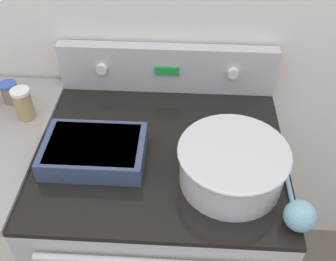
{
  "coord_description": "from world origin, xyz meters",
  "views": [
    {
      "loc": [
        0.07,
        -0.56,
        1.85
      ],
      "look_at": [
        0.02,
        0.37,
        1.0
      ],
      "focal_mm": 42.0,
      "sensor_mm": 36.0,
      "label": 1
    }
  ],
  "objects_px": {
    "mixing_bowl": "(232,163)",
    "casserole_dish": "(94,150)",
    "spice_jar_white_cap": "(24,104)",
    "spice_jar_blue_cap": "(10,92)",
    "ladle": "(299,213)"
  },
  "relations": [
    {
      "from": "casserole_dish",
      "to": "spice_jar_white_cap",
      "type": "height_order",
      "value": "spice_jar_white_cap"
    },
    {
      "from": "spice_jar_blue_cap",
      "to": "ladle",
      "type": "bearing_deg",
      "value": -26.12
    },
    {
      "from": "casserole_dish",
      "to": "spice_jar_blue_cap",
      "type": "xyz_separation_m",
      "value": [
        -0.36,
        0.26,
        0.01
      ]
    },
    {
      "from": "mixing_bowl",
      "to": "spice_jar_white_cap",
      "type": "distance_m",
      "value": 0.74
    },
    {
      "from": "mixing_bowl",
      "to": "spice_jar_white_cap",
      "type": "height_order",
      "value": "mixing_bowl"
    },
    {
      "from": "casserole_dish",
      "to": "spice_jar_blue_cap",
      "type": "height_order",
      "value": "spice_jar_blue_cap"
    },
    {
      "from": "ladle",
      "to": "spice_jar_white_cap",
      "type": "distance_m",
      "value": 0.95
    },
    {
      "from": "ladle",
      "to": "spice_jar_white_cap",
      "type": "bearing_deg",
      "value": 156.3
    },
    {
      "from": "mixing_bowl",
      "to": "ladle",
      "type": "height_order",
      "value": "mixing_bowl"
    },
    {
      "from": "mixing_bowl",
      "to": "casserole_dish",
      "type": "relative_size",
      "value": 1.02
    },
    {
      "from": "mixing_bowl",
      "to": "spice_jar_blue_cap",
      "type": "relative_size",
      "value": 4.13
    },
    {
      "from": "mixing_bowl",
      "to": "casserole_dish",
      "type": "bearing_deg",
      "value": 171.27
    },
    {
      "from": "mixing_bowl",
      "to": "ladle",
      "type": "distance_m",
      "value": 0.22
    },
    {
      "from": "mixing_bowl",
      "to": "casserole_dish",
      "type": "xyz_separation_m",
      "value": [
        -0.42,
        0.06,
        -0.03
      ]
    },
    {
      "from": "casserole_dish",
      "to": "spice_jar_blue_cap",
      "type": "bearing_deg",
      "value": 143.88
    }
  ]
}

